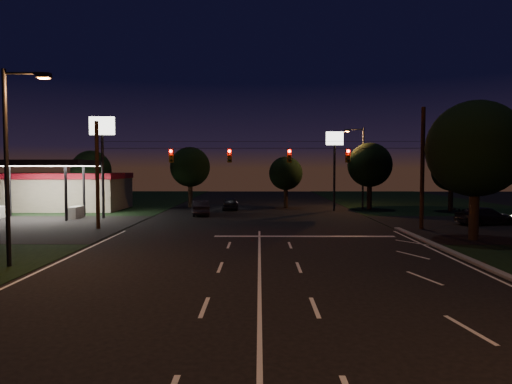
{
  "coord_description": "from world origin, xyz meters",
  "views": [
    {
      "loc": [
        -0.01,
        -18.64,
        4.54
      ],
      "look_at": [
        -0.22,
        10.68,
        3.0
      ],
      "focal_mm": 32.0,
      "sensor_mm": 36.0,
      "label": 1
    }
  ],
  "objects_px": {
    "utility_pole_right": "(421,229)",
    "car_oncoming_a": "(230,204)",
    "car_oncoming_b": "(200,208)",
    "car_cross": "(485,216)",
    "tree_right_near": "(475,150)"
  },
  "relations": [
    {
      "from": "car_oncoming_b",
      "to": "car_cross",
      "type": "xyz_separation_m",
      "value": [
        23.75,
        -7.39,
        -0.02
      ]
    },
    {
      "from": "car_oncoming_b",
      "to": "tree_right_near",
      "type": "bearing_deg",
      "value": 131.6
    },
    {
      "from": "utility_pole_right",
      "to": "car_oncoming_b",
      "type": "relative_size",
      "value": 2.04
    },
    {
      "from": "tree_right_near",
      "to": "car_cross",
      "type": "bearing_deg",
      "value": 59.12
    },
    {
      "from": "utility_pole_right",
      "to": "car_cross",
      "type": "distance_m",
      "value": 6.65
    },
    {
      "from": "utility_pole_right",
      "to": "tree_right_near",
      "type": "bearing_deg",
      "value": -72.47
    },
    {
      "from": "tree_right_near",
      "to": "car_oncoming_b",
      "type": "distance_m",
      "value": 24.85
    },
    {
      "from": "utility_pole_right",
      "to": "car_oncoming_a",
      "type": "relative_size",
      "value": 2.2
    },
    {
      "from": "utility_pole_right",
      "to": "car_oncoming_a",
      "type": "distance_m",
      "value": 21.83
    },
    {
      "from": "car_oncoming_a",
      "to": "car_oncoming_b",
      "type": "xyz_separation_m",
      "value": [
        -2.57,
        -5.62,
        0.03
      ]
    },
    {
      "from": "utility_pole_right",
      "to": "car_oncoming_a",
      "type": "height_order",
      "value": "utility_pole_right"
    },
    {
      "from": "tree_right_near",
      "to": "car_oncoming_a",
      "type": "xyz_separation_m",
      "value": [
        -16.67,
        20.55,
        -4.98
      ]
    },
    {
      "from": "car_oncoming_a",
      "to": "car_cross",
      "type": "bearing_deg",
      "value": 147.04
    },
    {
      "from": "tree_right_near",
      "to": "car_oncoming_a",
      "type": "distance_m",
      "value": 26.92
    },
    {
      "from": "car_oncoming_a",
      "to": "car_cross",
      "type": "distance_m",
      "value": 24.85
    }
  ]
}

